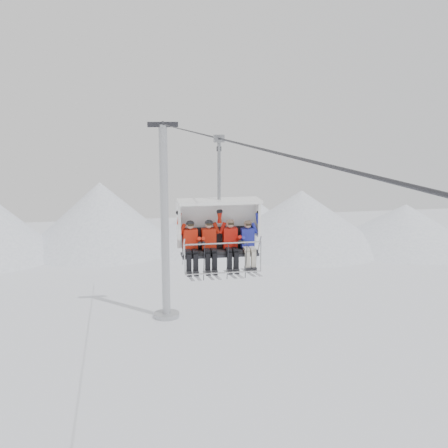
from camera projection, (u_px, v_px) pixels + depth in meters
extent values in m
cone|color=white|center=(101.00, 215.00, 58.96)|extent=(16.00, 16.00, 7.00)
cone|color=white|center=(206.00, 223.00, 60.16)|extent=(14.00, 14.00, 5.00)
cone|color=white|center=(301.00, 218.00, 59.93)|extent=(18.00, 18.00, 6.00)
cone|color=white|center=(405.00, 225.00, 60.12)|extent=(16.00, 16.00, 4.50)
cone|color=white|center=(254.00, 218.00, 64.18)|extent=(12.00, 12.00, 4.50)
cylinder|color=#A2A5A9|center=(165.00, 224.00, 38.02)|extent=(0.56, 0.56, 13.30)
cylinder|color=#A2A5A9|center=(167.00, 315.00, 39.28)|extent=(1.80, 1.80, 0.30)
cube|color=#2A2A2F|center=(163.00, 124.00, 36.73)|extent=(2.00, 0.35, 0.35)
cylinder|color=#2A2A2F|center=(224.00, 140.00, 15.52)|extent=(0.06, 50.00, 0.06)
cube|color=black|center=(220.00, 251.00, 16.84)|extent=(2.21, 0.55, 0.10)
cube|color=black|center=(218.00, 237.00, 17.02)|extent=(2.21, 0.10, 0.64)
cube|color=#2A2A2F|center=(220.00, 254.00, 16.86)|extent=(2.31, 0.60, 0.08)
cube|color=white|center=(217.00, 223.00, 17.16)|extent=(2.46, 0.10, 1.47)
cube|color=white|center=(219.00, 201.00, 16.63)|extent=(2.46, 0.90, 0.10)
cylinder|color=silver|center=(223.00, 243.00, 16.24)|extent=(2.25, 0.04, 0.04)
cylinder|color=silver|center=(223.00, 273.00, 16.34)|extent=(2.25, 0.04, 0.04)
cylinder|color=gray|center=(219.00, 170.00, 16.47)|extent=(0.10, 0.10, 1.84)
cube|color=gray|center=(219.00, 138.00, 16.29)|extent=(0.30, 0.18, 0.22)
cube|color=red|center=(190.00, 239.00, 16.65)|extent=(0.42, 0.28, 0.62)
sphere|color=tan|center=(190.00, 225.00, 16.52)|extent=(0.23, 0.23, 0.23)
cube|color=black|center=(189.00, 263.00, 16.32)|extent=(0.14, 0.15, 0.50)
cube|color=black|center=(196.00, 262.00, 16.36)|extent=(0.14, 0.15, 0.50)
cube|color=silver|center=(189.00, 277.00, 16.30)|extent=(0.10, 1.69, 0.26)
cube|color=silver|center=(196.00, 276.00, 16.34)|extent=(0.10, 1.69, 0.26)
cube|color=#B41E0B|center=(209.00, 239.00, 16.75)|extent=(0.42, 0.28, 0.62)
sphere|color=tan|center=(209.00, 224.00, 16.62)|extent=(0.23, 0.23, 0.23)
cube|color=black|center=(208.00, 262.00, 16.42)|extent=(0.14, 0.15, 0.50)
cube|color=black|center=(214.00, 261.00, 16.46)|extent=(0.14, 0.15, 0.50)
cube|color=silver|center=(208.00, 276.00, 16.40)|extent=(0.10, 1.69, 0.26)
cube|color=silver|center=(215.00, 275.00, 16.44)|extent=(0.10, 1.69, 0.26)
cube|color=red|center=(230.00, 238.00, 16.86)|extent=(0.42, 0.28, 0.62)
sphere|color=tan|center=(230.00, 224.00, 16.74)|extent=(0.23, 0.23, 0.23)
cube|color=black|center=(229.00, 261.00, 16.54)|extent=(0.14, 0.15, 0.50)
cube|color=black|center=(236.00, 260.00, 16.57)|extent=(0.14, 0.15, 0.50)
cube|color=silver|center=(230.00, 274.00, 16.52)|extent=(0.09, 1.69, 0.26)
cube|color=silver|center=(237.00, 274.00, 16.55)|extent=(0.09, 1.69, 0.26)
cube|color=#21279D|center=(247.00, 238.00, 16.96)|extent=(0.39, 0.26, 0.58)
sphere|color=tan|center=(248.00, 225.00, 16.85)|extent=(0.22, 0.22, 0.22)
cube|color=beige|center=(247.00, 259.00, 16.63)|extent=(0.13, 0.15, 0.47)
cube|color=beige|center=(254.00, 259.00, 16.66)|extent=(0.13, 0.15, 0.47)
cube|color=silver|center=(248.00, 272.00, 16.61)|extent=(0.09, 1.69, 0.26)
cube|color=silver|center=(254.00, 272.00, 16.64)|extent=(0.09, 1.69, 0.26)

